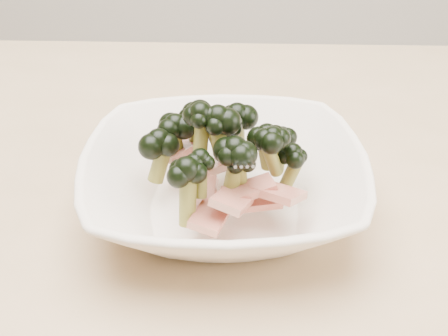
{
  "coord_description": "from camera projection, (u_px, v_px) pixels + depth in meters",
  "views": [
    {
      "loc": [
        0.13,
        -0.55,
        1.1
      ],
      "look_at": [
        0.12,
        -0.06,
        0.8
      ],
      "focal_mm": 50.0,
      "sensor_mm": 36.0,
      "label": 1
    }
  ],
  "objects": [
    {
      "name": "dining_table",
      "position": [
        123.0,
        249.0,
        0.71
      ],
      "size": [
        1.2,
        0.8,
        0.75
      ],
      "color": "tan",
      "rests_on": "ground"
    },
    {
      "name": "broccoli_dish",
      "position": [
        224.0,
        178.0,
        0.58
      ],
      "size": [
        0.28,
        0.28,
        0.12
      ],
      "color": "#F3E2CD",
      "rests_on": "dining_table"
    }
  ]
}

